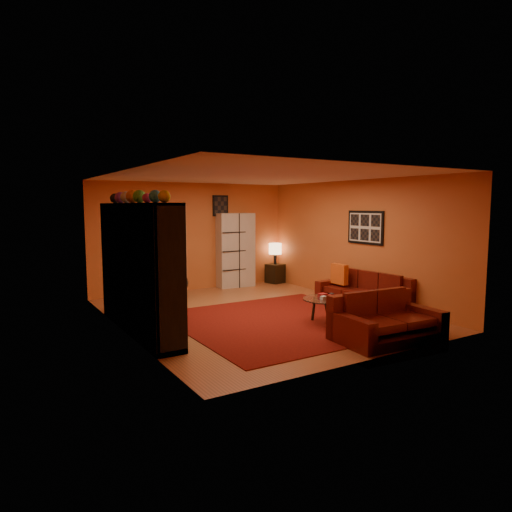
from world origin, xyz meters
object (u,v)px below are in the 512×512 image
storage_cabinet (235,250)px  side_table (275,273)px  entertainment_unit (138,268)px  coffee_table (327,301)px  loveseat (383,321)px  table_lamp (275,249)px  sofa (365,294)px  bowl_chair (171,283)px  tv (142,272)px

storage_cabinet → side_table: size_ratio=3.73×
entertainment_unit → coffee_table: entertainment_unit is taller
entertainment_unit → loveseat: size_ratio=1.81×
coffee_table → table_lamp: bearing=68.6°
sofa → storage_cabinet: 3.70m
bowl_chair → table_lamp: 3.21m
sofa → bowl_chair: sofa is taller
coffee_table → side_table: (1.55, 3.95, -0.14)m
bowl_chair → sofa: bearing=-44.3°
entertainment_unit → tv: entertainment_unit is taller
bowl_chair → side_table: bearing=9.2°
tv → sofa: size_ratio=0.47×
table_lamp → coffee_table: bearing=-111.4°
coffee_table → table_lamp: 4.28m
coffee_table → bowl_chair: (-1.58, 3.45, -0.05)m
sofa → loveseat: (-1.32, -1.72, -0.01)m
loveseat → table_lamp: size_ratio=2.96×
storage_cabinet → table_lamp: storage_cabinet is taller
sofa → side_table: 3.44m
entertainment_unit → storage_cabinet: entertainment_unit is taller
coffee_table → tv: bearing=158.5°
tv → table_lamp: bearing=-58.0°
tv → loveseat: size_ratio=0.57×
loveseat → storage_cabinet: bearing=1.0°
coffee_table → side_table: bearing=68.6°
tv → side_table: bearing=-58.0°
tv → table_lamp: tv is taller
storage_cabinet → tv: bearing=-136.1°
sofa → loveseat: size_ratio=1.20×
entertainment_unit → side_table: (4.53, 2.75, -0.80)m
tv → coffee_table: size_ratio=1.10×
loveseat → bowl_chair: loveseat is taller
loveseat → table_lamp: bearing=-11.8°
loveseat → coffee_table: 1.22m
sofa → table_lamp: 3.50m
tv → coffee_table: (2.93, -1.15, -0.60)m
storage_cabinet → bowl_chair: bearing=-160.9°
entertainment_unit → bowl_chair: bearing=58.0°
bowl_chair → table_lamp: bearing=9.2°
storage_cabinet → table_lamp: size_ratio=3.33×
side_table → table_lamp: size_ratio=0.89×
entertainment_unit → storage_cabinet: size_ratio=1.61×
side_table → table_lamp: (0.00, -0.00, 0.65)m
entertainment_unit → table_lamp: bearing=31.3°
tv → loveseat: 3.91m
entertainment_unit → table_lamp: size_ratio=5.36×
coffee_table → storage_cabinet: bearing=84.8°
entertainment_unit → storage_cabinet: (3.35, 2.80, -0.12)m
tv → sofa: 4.46m
side_table → table_lamp: bearing=-90.0°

